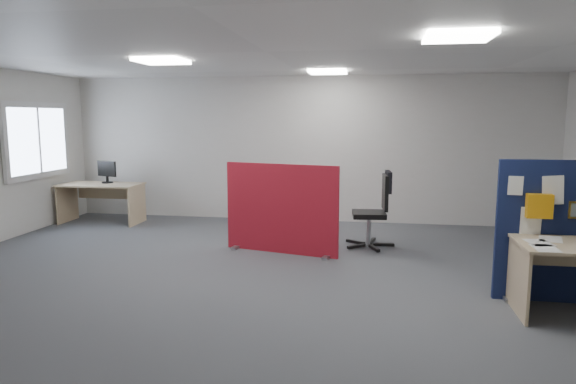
# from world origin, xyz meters

# --- Properties ---
(floor) EXTENTS (9.00, 9.00, 0.00)m
(floor) POSITION_xyz_m (0.00, 0.00, 0.00)
(floor) COLOR #4B4E53
(floor) RESTS_ON ground
(ceiling) EXTENTS (9.00, 7.00, 0.02)m
(ceiling) POSITION_xyz_m (0.00, 0.00, 2.70)
(ceiling) COLOR white
(ceiling) RESTS_ON wall_back
(wall_back) EXTENTS (9.00, 0.02, 2.70)m
(wall_back) POSITION_xyz_m (0.00, 3.50, 1.35)
(wall_back) COLOR silver
(wall_back) RESTS_ON floor
(wall_front) EXTENTS (9.00, 0.02, 2.70)m
(wall_front) POSITION_xyz_m (0.00, -3.50, 1.35)
(wall_front) COLOR silver
(wall_front) RESTS_ON floor
(window) EXTENTS (0.06, 1.70, 1.30)m
(window) POSITION_xyz_m (-4.44, 2.00, 1.55)
(window) COLOR white
(window) RESTS_ON wall_left
(ceiling_lights) EXTENTS (4.10, 4.10, 0.04)m
(ceiling_lights) POSITION_xyz_m (0.33, 0.67, 2.67)
(ceiling_lights) COLOR white
(ceiling_lights) RESTS_ON ceiling
(red_divider) EXTENTS (1.68, 0.45, 1.29)m
(red_divider) POSITION_xyz_m (-0.02, 1.09, 0.63)
(red_divider) COLOR maroon
(red_divider) RESTS_ON floor
(second_desk) EXTENTS (1.46, 0.73, 0.73)m
(second_desk) POSITION_xyz_m (-3.68, 2.69, 0.54)
(second_desk) COLOR #D0AF85
(second_desk) RESTS_ON floor
(monitor_second) EXTENTS (0.44, 0.20, 0.41)m
(monitor_second) POSITION_xyz_m (-3.62, 2.79, 0.95)
(monitor_second) COLOR black
(monitor_second) RESTS_ON second_desk
(office_chair) EXTENTS (0.74, 0.75, 1.13)m
(office_chair) POSITION_xyz_m (1.34, 1.64, 0.64)
(office_chair) COLOR black
(office_chair) RESTS_ON floor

